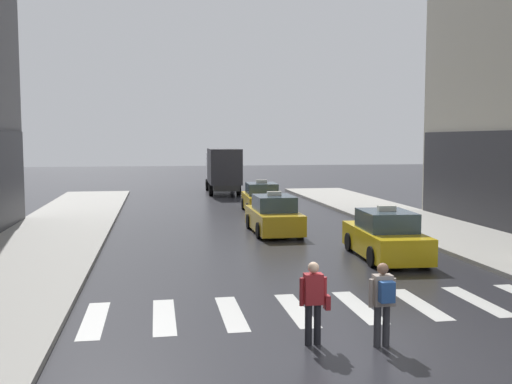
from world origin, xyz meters
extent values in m
plane|color=#26262B|center=(0.00, 0.00, 0.00)|extent=(160.00, 160.00, 0.00)
cube|color=silver|center=(-5.40, 3.00, 0.00)|extent=(0.50, 2.80, 0.01)
cube|color=silver|center=(-3.86, 3.00, 0.00)|extent=(0.50, 2.80, 0.01)
cube|color=silver|center=(-2.31, 3.00, 0.00)|extent=(0.50, 2.80, 0.01)
cube|color=silver|center=(-0.77, 3.00, 0.00)|extent=(0.50, 2.80, 0.01)
cube|color=silver|center=(0.77, 3.00, 0.00)|extent=(0.50, 2.80, 0.01)
cube|color=silver|center=(2.31, 3.00, 0.00)|extent=(0.50, 2.80, 0.01)
cube|color=silver|center=(3.86, 3.00, 0.00)|extent=(0.50, 2.80, 0.01)
cube|color=yellow|center=(3.65, 8.48, 0.56)|extent=(2.05, 4.60, 0.84)
cube|color=#384C5B|center=(3.64, 8.38, 1.30)|extent=(1.72, 2.19, 0.64)
cube|color=silver|center=(3.64, 8.38, 1.71)|extent=(0.61, 0.27, 0.18)
cylinder|color=black|center=(2.87, 9.88, 0.33)|extent=(0.26, 0.67, 0.66)
cylinder|color=black|center=(4.58, 9.78, 0.33)|extent=(0.26, 0.67, 0.66)
cylinder|color=black|center=(2.71, 7.18, 0.33)|extent=(0.26, 0.67, 0.66)
cylinder|color=black|center=(4.42, 7.08, 0.33)|extent=(0.26, 0.67, 0.66)
cube|color=#F2EAB2|center=(3.15, 10.78, 0.60)|extent=(0.20, 0.05, 0.14)
cube|color=#F2EAB2|center=(4.40, 10.71, 0.60)|extent=(0.20, 0.05, 0.14)
cube|color=gold|center=(0.98, 14.43, 0.56)|extent=(1.82, 4.51, 0.84)
cube|color=#384C5B|center=(0.98, 14.33, 1.30)|extent=(1.61, 2.11, 0.64)
cube|color=silver|center=(0.98, 14.33, 1.71)|extent=(0.60, 0.24, 0.18)
cylinder|color=black|center=(0.13, 15.78, 0.33)|extent=(0.22, 0.66, 0.66)
cylinder|color=black|center=(1.84, 15.77, 0.33)|extent=(0.22, 0.66, 0.66)
cylinder|color=black|center=(0.12, 13.08, 0.33)|extent=(0.22, 0.66, 0.66)
cylinder|color=black|center=(1.83, 13.07, 0.33)|extent=(0.22, 0.66, 0.66)
cube|color=#F2EAB2|center=(0.36, 16.70, 0.60)|extent=(0.20, 0.04, 0.14)
cube|color=#F2EAB2|center=(1.62, 16.69, 0.60)|extent=(0.20, 0.04, 0.14)
cube|color=gold|center=(1.74, 21.71, 0.56)|extent=(2.02, 4.58, 0.84)
cube|color=#384C5B|center=(1.74, 21.61, 1.30)|extent=(1.70, 2.18, 0.64)
cube|color=silver|center=(1.74, 21.61, 1.71)|extent=(0.61, 0.27, 0.18)
cylinder|color=black|center=(0.96, 23.10, 0.33)|extent=(0.25, 0.67, 0.66)
cylinder|color=black|center=(2.67, 23.02, 0.33)|extent=(0.25, 0.67, 0.66)
cylinder|color=black|center=(0.82, 20.40, 0.33)|extent=(0.25, 0.67, 0.66)
cylinder|color=black|center=(2.53, 20.32, 0.33)|extent=(0.25, 0.67, 0.66)
cube|color=#F2EAB2|center=(1.23, 24.01, 0.60)|extent=(0.20, 0.05, 0.14)
cube|color=#F2EAB2|center=(2.49, 23.95, 0.60)|extent=(0.20, 0.05, 0.14)
cube|color=#2D2D2D|center=(0.91, 33.11, 0.65)|extent=(2.01, 6.65, 0.40)
cube|color=silver|center=(1.02, 36.41, 1.90)|extent=(2.16, 1.87, 2.10)
cube|color=#384C5B|center=(1.05, 37.33, 2.27)|extent=(1.89, 0.10, 0.95)
cube|color=#2D2D33|center=(0.88, 32.21, 2.10)|extent=(2.35, 4.87, 2.50)
cylinder|color=black|center=(0.01, 36.24, 0.45)|extent=(0.31, 0.91, 0.90)
cylinder|color=black|center=(2.01, 36.18, 0.45)|extent=(0.31, 0.91, 0.90)
cylinder|color=black|center=(-0.14, 31.71, 0.45)|extent=(0.31, 0.91, 0.90)
cylinder|color=black|center=(1.86, 31.64, 0.45)|extent=(0.31, 0.91, 0.90)
cylinder|color=#333338|center=(0.20, 0.32, 0.41)|extent=(0.14, 0.14, 0.82)
cylinder|color=#333338|center=(0.38, 0.32, 0.41)|extent=(0.14, 0.14, 0.82)
cube|color=gray|center=(0.29, 0.32, 1.12)|extent=(0.36, 0.24, 0.60)
sphere|color=brown|center=(0.29, 0.32, 1.54)|extent=(0.22, 0.22, 0.22)
cylinder|color=gray|center=(0.06, 0.32, 1.07)|extent=(0.09, 0.09, 0.55)
cylinder|color=gray|center=(0.52, 0.32, 1.07)|extent=(0.09, 0.09, 0.55)
cube|color=#264C8C|center=(0.29, 0.10, 1.14)|extent=(0.28, 0.18, 0.40)
cylinder|color=black|center=(-1.10, 0.64, 0.41)|extent=(0.14, 0.14, 0.82)
cylinder|color=black|center=(-0.92, 0.64, 0.41)|extent=(0.14, 0.14, 0.82)
cube|color=maroon|center=(-1.01, 0.64, 1.12)|extent=(0.36, 0.24, 0.60)
sphere|color=beige|center=(-1.01, 0.64, 1.54)|extent=(0.22, 0.22, 0.22)
cylinder|color=maroon|center=(-1.24, 0.64, 1.07)|extent=(0.09, 0.09, 0.55)
cylinder|color=maroon|center=(-0.78, 0.64, 1.07)|extent=(0.09, 0.09, 0.55)
cube|color=maroon|center=(-0.73, 0.64, 0.84)|extent=(0.10, 0.20, 0.28)
camera|label=1|loc=(-3.98, -10.23, 4.01)|focal=41.29mm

